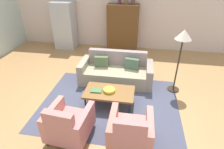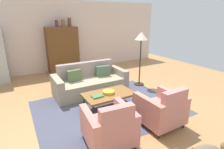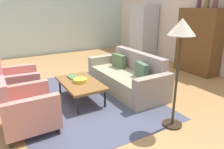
# 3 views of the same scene
# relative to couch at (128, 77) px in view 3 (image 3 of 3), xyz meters

# --- Properties ---
(ground_plane) EXTENTS (11.14, 11.14, 0.00)m
(ground_plane) POSITION_rel_couch_xyz_m (-0.03, -1.15, -0.29)
(ground_plane) COLOR #B5834E
(wall_back) EXTENTS (9.28, 0.12, 2.80)m
(wall_back) POSITION_rel_couch_xyz_m (-0.03, 2.80, 1.11)
(wall_back) COLOR beige
(wall_back) RESTS_ON ground
(wall_left) EXTENTS (0.12, 7.89, 2.80)m
(wall_left) POSITION_rel_couch_xyz_m (-4.67, -1.15, 1.11)
(wall_left) COLOR silver
(wall_left) RESTS_ON ground
(area_rug) EXTENTS (3.40, 2.60, 0.01)m
(area_rug) POSITION_rel_couch_xyz_m (0.00, -1.14, -0.28)
(area_rug) COLOR #4B4D61
(area_rug) RESTS_ON ground
(couch) EXTENTS (2.11, 0.91, 0.86)m
(couch) POSITION_rel_couch_xyz_m (0.00, 0.00, 0.00)
(couch) COLOR tan
(couch) RESTS_ON ground
(coffee_table) EXTENTS (1.20, 0.70, 0.40)m
(coffee_table) POSITION_rel_couch_xyz_m (0.00, -1.19, 0.08)
(coffee_table) COLOR black
(coffee_table) RESTS_ON ground
(armchair_left) EXTENTS (0.87, 0.87, 0.88)m
(armchair_left) POSITION_rel_couch_xyz_m (-0.61, -2.35, 0.06)
(armchair_left) COLOR #2F2D23
(armchair_left) RESTS_ON ground
(armchair_right) EXTENTS (0.81, 0.81, 0.88)m
(armchair_right) POSITION_rel_couch_xyz_m (0.60, -2.35, 0.06)
(armchair_right) COLOR #2D241C
(armchair_right) RESTS_ON ground
(fruit_bowl) EXTENTS (0.29, 0.29, 0.07)m
(fruit_bowl) POSITION_rel_couch_xyz_m (-0.00, -1.19, 0.15)
(fruit_bowl) COLOR gold
(fruit_bowl) RESTS_ON coffee_table
(book_stack) EXTENTS (0.27, 0.20, 0.03)m
(book_stack) POSITION_rel_couch_xyz_m (-0.31, -1.22, 0.13)
(book_stack) COLOR #487544
(book_stack) RESTS_ON coffee_table
(cabinet) EXTENTS (1.20, 0.51, 1.80)m
(cabinet) POSITION_rel_couch_xyz_m (-0.11, 2.45, 0.61)
(cabinet) COLOR brown
(cabinet) RESTS_ON ground
(vase_tall) EXTENTS (0.12, 0.12, 0.25)m
(vase_tall) POSITION_rel_couch_xyz_m (-0.26, 2.45, 1.64)
(vase_tall) COLOR brown
(vase_tall) RESTS_ON cabinet
(vase_round) EXTENTS (0.13, 0.13, 0.27)m
(vase_round) POSITION_rel_couch_xyz_m (-0.01, 2.45, 1.65)
(vase_round) COLOR olive
(vase_round) RESTS_ON cabinet
(vase_small) EXTENTS (0.13, 0.13, 0.33)m
(vase_small) POSITION_rel_couch_xyz_m (0.24, 2.45, 1.68)
(vase_small) COLOR brown
(vase_small) RESTS_ON cabinet
(refrigerator) EXTENTS (0.80, 0.73, 1.85)m
(refrigerator) POSITION_rel_couch_xyz_m (-2.47, 2.35, 0.64)
(refrigerator) COLOR #B7BABF
(refrigerator) RESTS_ON ground
(floor_lamp) EXTENTS (0.40, 0.40, 1.72)m
(floor_lamp) POSITION_rel_couch_xyz_m (1.66, -0.25, 1.16)
(floor_lamp) COLOR #302217
(floor_lamp) RESTS_ON ground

